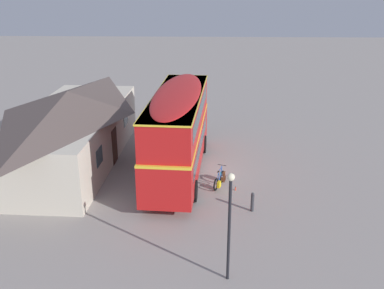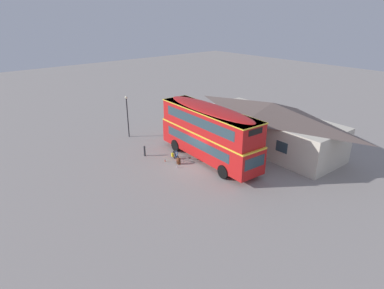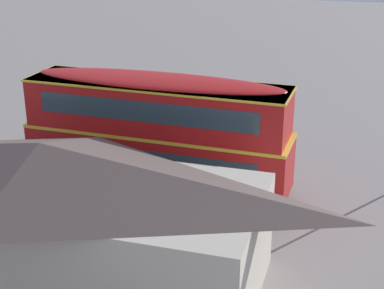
{
  "view_description": "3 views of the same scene",
  "coord_description": "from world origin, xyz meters",
  "px_view_note": "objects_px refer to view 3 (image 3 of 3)",
  "views": [
    {
      "loc": [
        -23.27,
        -0.35,
        10.5
      ],
      "look_at": [
        0.53,
        0.44,
        1.5
      ],
      "focal_mm": 42.01,
      "sensor_mm": 36.0,
      "label": 1
    },
    {
      "loc": [
        18.58,
        -16.43,
        11.99
      ],
      "look_at": [
        0.34,
        -1.02,
        2.15
      ],
      "focal_mm": 30.43,
      "sensor_mm": 36.0,
      "label": 2
    },
    {
      "loc": [
        -6.84,
        21.7,
        10.42
      ],
      "look_at": [
        -1.37,
        0.75,
        1.95
      ],
      "focal_mm": 54.4,
      "sensor_mm": 36.0,
      "label": 3
    }
  ],
  "objects_px": {
    "water_bottle_red_squeeze": "(224,164)",
    "kerb_bollard": "(275,155)",
    "touring_bicycle": "(212,164)",
    "water_bottle_clear_plastic": "(190,160)",
    "double_decker_bus": "(157,129)",
    "backpack_on_ground": "(197,162)"
  },
  "relations": [
    {
      "from": "water_bottle_red_squeeze",
      "to": "kerb_bollard",
      "type": "bearing_deg",
      "value": -163.06
    },
    {
      "from": "kerb_bollard",
      "to": "touring_bicycle",
      "type": "bearing_deg",
      "value": 30.72
    },
    {
      "from": "kerb_bollard",
      "to": "water_bottle_clear_plastic",
      "type": "bearing_deg",
      "value": 10.8
    },
    {
      "from": "double_decker_bus",
      "to": "backpack_on_ground",
      "type": "bearing_deg",
      "value": -112.13
    },
    {
      "from": "water_bottle_red_squeeze",
      "to": "touring_bicycle",
      "type": "bearing_deg",
      "value": 66.15
    },
    {
      "from": "backpack_on_ground",
      "to": "kerb_bollard",
      "type": "relative_size",
      "value": 0.59
    },
    {
      "from": "double_decker_bus",
      "to": "water_bottle_clear_plastic",
      "type": "bearing_deg",
      "value": -99.63
    },
    {
      "from": "backpack_on_ground",
      "to": "kerb_bollard",
      "type": "xyz_separation_m",
      "value": [
        -3.27,
        -1.27,
        0.2
      ]
    },
    {
      "from": "touring_bicycle",
      "to": "water_bottle_clear_plastic",
      "type": "bearing_deg",
      "value": -33.12
    },
    {
      "from": "double_decker_bus",
      "to": "water_bottle_red_squeeze",
      "type": "xyz_separation_m",
      "value": [
        -2.11,
        -3.1,
        -2.55
      ]
    },
    {
      "from": "touring_bicycle",
      "to": "water_bottle_clear_plastic",
      "type": "height_order",
      "value": "touring_bicycle"
    },
    {
      "from": "water_bottle_clear_plastic",
      "to": "double_decker_bus",
      "type": "bearing_deg",
      "value": 80.37
    },
    {
      "from": "water_bottle_red_squeeze",
      "to": "kerb_bollard",
      "type": "xyz_separation_m",
      "value": [
        -2.17,
        -0.66,
        0.4
      ]
    },
    {
      "from": "backpack_on_ground",
      "to": "water_bottle_clear_plastic",
      "type": "xyz_separation_m",
      "value": [
        0.5,
        -0.55,
        -0.18
      ]
    },
    {
      "from": "water_bottle_clear_plastic",
      "to": "water_bottle_red_squeeze",
      "type": "distance_m",
      "value": 1.6
    },
    {
      "from": "water_bottle_clear_plastic",
      "to": "backpack_on_ground",
      "type": "bearing_deg",
      "value": 131.76
    },
    {
      "from": "double_decker_bus",
      "to": "water_bottle_clear_plastic",
      "type": "distance_m",
      "value": 3.99
    },
    {
      "from": "touring_bicycle",
      "to": "double_decker_bus",
      "type": "bearing_deg",
      "value": 52.35
    },
    {
      "from": "double_decker_bus",
      "to": "kerb_bollard",
      "type": "xyz_separation_m",
      "value": [
        -4.28,
        -3.76,
        -2.15
      ]
    },
    {
      "from": "touring_bicycle",
      "to": "water_bottle_clear_plastic",
      "type": "xyz_separation_m",
      "value": [
        1.22,
        -0.79,
        -0.26
      ]
    },
    {
      "from": "double_decker_bus",
      "to": "backpack_on_ground",
      "type": "relative_size",
      "value": 18.63
    },
    {
      "from": "kerb_bollard",
      "to": "double_decker_bus",
      "type": "bearing_deg",
      "value": 41.3
    }
  ]
}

